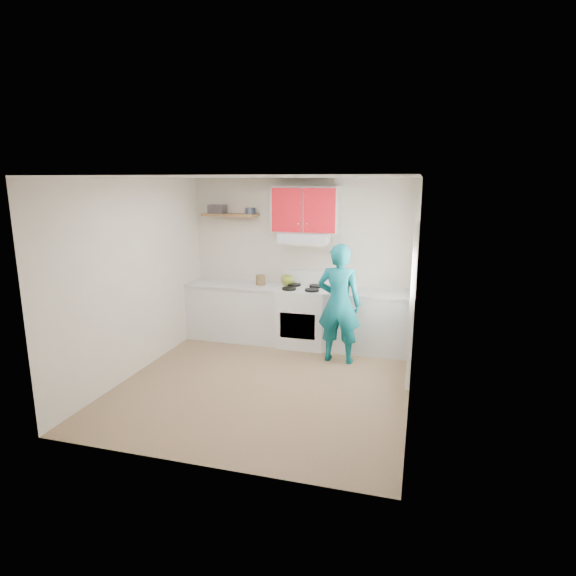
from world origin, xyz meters
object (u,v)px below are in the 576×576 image
(tin, at_px, (250,211))
(kettle, at_px, (287,280))
(crock, at_px, (260,281))
(person, at_px, (339,304))
(stove, at_px, (303,317))

(tin, relative_size, kettle, 0.76)
(tin, bearing_deg, crock, -32.55)
(kettle, bearing_deg, person, -49.53)
(crock, bearing_deg, person, -23.71)
(person, bearing_deg, tin, -21.65)
(tin, relative_size, person, 0.09)
(stove, xyz_separation_m, tin, (-0.91, 0.19, 1.63))
(crock, bearing_deg, stove, -4.80)
(tin, relative_size, crock, 0.89)
(crock, bearing_deg, tin, 147.45)
(tin, height_order, crock, tin)
(tin, bearing_deg, kettle, -3.46)
(tin, xyz_separation_m, kettle, (0.62, -0.04, -1.08))
(kettle, bearing_deg, tin, 162.96)
(tin, bearing_deg, stove, -11.54)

